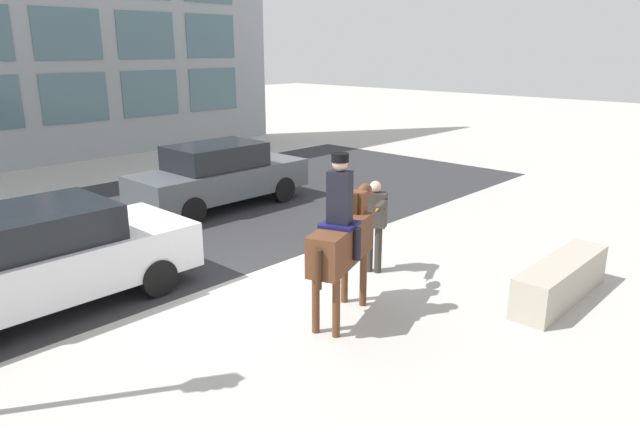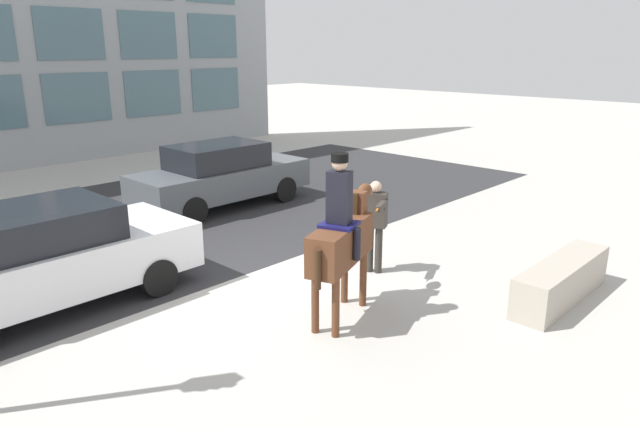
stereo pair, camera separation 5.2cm
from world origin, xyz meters
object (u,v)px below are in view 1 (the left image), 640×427
Objects in this scene: pedestrian_bystander at (375,220)px; mounted_horse_lead at (342,237)px; planter_ledge at (561,280)px; street_car_near_lane at (41,257)px; street_car_far_lane at (219,175)px.

mounted_horse_lead is at bearing -0.19° from pedestrian_bystander.
mounted_horse_lead is 1.00× the size of planter_ledge.
pedestrian_bystander is 0.37× the size of street_car_near_lane.
street_car_near_lane is at bearing -153.35° from street_car_far_lane.
street_car_far_lane is at bearing 26.65° from street_car_near_lane.
street_car_near_lane is (-4.58, 2.80, -0.17)m from pedestrian_bystander.
street_car_far_lane is at bearing -121.70° from pedestrian_bystander.
street_car_near_lane is 5.99m from street_car_far_lane.
street_car_far_lane is 8.37m from planter_ledge.
pedestrian_bystander is 3.14m from planter_ledge.
pedestrian_bystander reaches higher than street_car_near_lane.
mounted_horse_lead reaches higher than street_car_near_lane.
pedestrian_bystander is at bearing 111.56° from planter_ledge.
mounted_horse_lead is 1.89m from pedestrian_bystander.
street_car_near_lane is 8.05m from planter_ledge.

